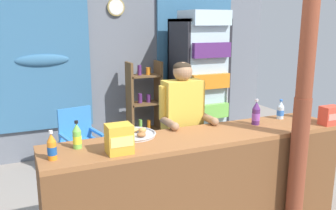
% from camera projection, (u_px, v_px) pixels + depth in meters
% --- Properties ---
extents(ground_plane, '(7.36, 7.36, 0.00)m').
position_uv_depth(ground_plane, '(175.00, 193.00, 4.07)').
color(ground_plane, gray).
extents(back_wall_curtained, '(4.72, 0.22, 2.56)m').
position_uv_depth(back_wall_curtained, '(126.00, 62.00, 5.33)').
color(back_wall_curtained, slate).
rests_on(back_wall_curtained, ground).
extents(stall_counter, '(2.75, 0.57, 0.92)m').
position_uv_depth(stall_counter, '(206.00, 177.00, 3.16)').
color(stall_counter, '#935B33').
rests_on(stall_counter, ground).
extents(timber_post, '(0.17, 0.15, 2.51)m').
position_uv_depth(timber_post, '(303.00, 104.00, 3.08)').
color(timber_post, brown).
rests_on(timber_post, ground).
extents(drink_fridge, '(0.68, 0.74, 2.04)m').
position_uv_depth(drink_fridge, '(200.00, 77.00, 5.17)').
color(drink_fridge, '#232328').
rests_on(drink_fridge, ground).
extents(bottle_shelf_rack, '(0.48, 0.28, 1.34)m').
position_uv_depth(bottle_shelf_rack, '(144.00, 106.00, 5.23)').
color(bottle_shelf_rack, brown).
rests_on(bottle_shelf_rack, ground).
extents(plastic_lawn_chair, '(0.52, 0.52, 0.86)m').
position_uv_depth(plastic_lawn_chair, '(79.00, 139.00, 4.41)').
color(plastic_lawn_chair, '#3884D6').
rests_on(plastic_lawn_chair, ground).
extents(shopkeeper, '(0.50, 0.42, 1.51)m').
position_uv_depth(shopkeeper, '(183.00, 118.00, 3.61)').
color(shopkeeper, '#28282D').
rests_on(shopkeeper, ground).
extents(soda_bottle_cola, '(0.09, 0.09, 0.30)m').
position_uv_depth(soda_bottle_cola, '(303.00, 105.00, 3.72)').
color(soda_bottle_cola, black).
rests_on(soda_bottle_cola, stall_counter).
extents(soda_bottle_water, '(0.07, 0.07, 0.20)m').
position_uv_depth(soda_bottle_water, '(280.00, 111.00, 3.68)').
color(soda_bottle_water, silver).
rests_on(soda_bottle_water, stall_counter).
extents(soda_bottle_orange_soda, '(0.07, 0.07, 0.22)m').
position_uv_depth(soda_bottle_orange_soda, '(52.00, 147.00, 2.58)').
color(soda_bottle_orange_soda, orange).
rests_on(soda_bottle_orange_soda, stall_counter).
extents(soda_bottle_lime_soda, '(0.07, 0.07, 0.22)m').
position_uv_depth(soda_bottle_lime_soda, '(77.00, 137.00, 2.81)').
color(soda_bottle_lime_soda, '#75C64C').
rests_on(soda_bottle_lime_soda, stall_counter).
extents(soda_bottle_grape_soda, '(0.08, 0.08, 0.25)m').
position_uv_depth(soda_bottle_grape_soda, '(256.00, 114.00, 3.47)').
color(soda_bottle_grape_soda, '#56286B').
rests_on(soda_bottle_grape_soda, stall_counter).
extents(snack_box_choco_powder, '(0.19, 0.16, 0.22)m').
position_uv_depth(snack_box_choco_powder, '(119.00, 139.00, 2.71)').
color(snack_box_choco_powder, gold).
rests_on(snack_box_choco_powder, stall_counter).
extents(snack_box_crackers, '(0.19, 0.13, 0.18)m').
position_uv_depth(snack_box_crackers, '(330.00, 115.00, 3.47)').
color(snack_box_crackers, '#E5422D').
rests_on(snack_box_crackers, stall_counter).
extents(pastry_tray, '(0.40, 0.40, 0.07)m').
position_uv_depth(pastry_tray, '(133.00, 134.00, 3.13)').
color(pastry_tray, '#BCBCC1').
rests_on(pastry_tray, stall_counter).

